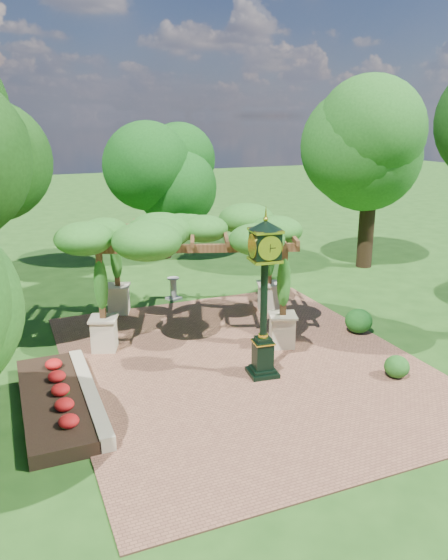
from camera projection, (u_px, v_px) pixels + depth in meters
name	position (u px, v px, depth m)	size (l,w,h in m)	color
ground	(258.00, 378.00, 15.38)	(120.00, 120.00, 0.00)	#1E4714
brick_plaza	(243.00, 363.00, 16.26)	(10.00, 12.00, 0.04)	brown
border_wall	(89.00, 394.00, 14.07)	(0.35, 5.00, 0.40)	#C6B793
flower_bed	(53.00, 402.00, 13.74)	(1.50, 5.00, 0.36)	red
pedestal_clock	(264.00, 285.00, 14.75)	(0.99, 0.99, 4.53)	black
pergola	(193.00, 234.00, 17.98)	(7.48, 5.99, 4.09)	beige
sundial	(173.00, 290.00, 21.89)	(0.65, 0.65, 0.90)	gray
shrub_front	(397.00, 367.00, 15.28)	(0.70, 0.70, 0.63)	#1D5317
shrub_mid	(359.00, 321.00, 18.42)	(0.91, 0.91, 0.82)	#175016
shrub_back	(278.00, 284.00, 22.46)	(0.88, 0.88, 0.79)	#2A611C
tree_north	(163.00, 171.00, 27.22)	(4.00, 4.00, 6.47)	#2F2113
tree_east_far	(374.00, 126.00, 24.90)	(4.89, 4.89, 9.69)	black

